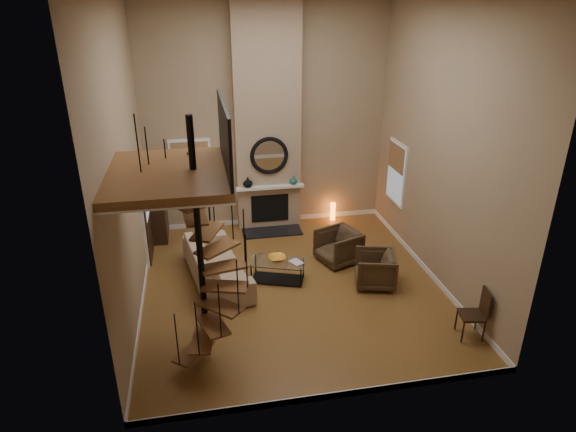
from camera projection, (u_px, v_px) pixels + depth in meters
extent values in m
cube|color=olive|center=(292.00, 285.00, 10.30)|extent=(6.00, 6.50, 0.01)
cube|color=tan|center=(266.00, 119.00, 12.10)|extent=(6.00, 0.02, 5.50)
cube|color=tan|center=(342.00, 233.00, 6.26)|extent=(6.00, 0.02, 5.50)
cube|color=tan|center=(124.00, 168.00, 8.67)|extent=(0.02, 6.50, 5.50)
cube|color=tan|center=(442.00, 150.00, 9.70)|extent=(0.02, 6.50, 5.50)
cube|color=white|center=(268.00, 220.00, 13.18)|extent=(6.00, 0.02, 0.12)
cube|color=white|center=(334.00, 395.00, 7.36)|extent=(6.00, 0.02, 0.12)
cube|color=white|center=(143.00, 298.00, 9.76)|extent=(0.02, 6.50, 0.12)
cube|color=white|center=(426.00, 269.00, 10.78)|extent=(0.02, 6.50, 0.12)
cube|color=tan|center=(267.00, 121.00, 11.93)|extent=(1.60, 0.38, 5.50)
cube|color=black|center=(272.00, 232.00, 12.60)|extent=(1.50, 0.60, 0.04)
cube|color=black|center=(270.00, 208.00, 12.64)|extent=(0.95, 0.02, 0.72)
cube|color=white|center=(270.00, 187.00, 12.33)|extent=(1.70, 0.18, 0.06)
torus|color=black|center=(269.00, 156.00, 12.06)|extent=(0.94, 0.10, 0.94)
cylinder|color=white|center=(269.00, 156.00, 12.07)|extent=(0.80, 0.01, 0.80)
imported|color=black|center=(248.00, 182.00, 12.21)|extent=(0.24, 0.24, 0.25)
imported|color=#195A52|center=(293.00, 180.00, 12.41)|extent=(0.20, 0.20, 0.21)
cube|color=white|center=(191.00, 169.00, 12.23)|extent=(1.02, 0.04, 1.52)
cube|color=#8C9EB2|center=(191.00, 169.00, 12.20)|extent=(0.90, 0.01, 1.40)
cube|color=#A5764A|center=(190.00, 161.00, 12.10)|extent=(0.90, 0.01, 0.98)
cube|color=white|center=(397.00, 173.00, 11.96)|extent=(0.04, 1.02, 1.52)
cube|color=#8C9EB2|center=(396.00, 173.00, 11.95)|extent=(0.01, 0.90, 1.40)
cube|color=#A5764A|center=(396.00, 158.00, 11.79)|extent=(0.01, 0.90, 0.63)
cube|color=white|center=(145.00, 216.00, 10.98)|extent=(0.06, 1.05, 2.16)
cube|color=black|center=(147.00, 216.00, 11.00)|extent=(0.05, 0.90, 2.05)
cube|color=#8C9EB2|center=(146.00, 199.00, 10.83)|extent=(0.01, 0.60, 0.90)
cube|color=brown|center=(168.00, 174.00, 7.02)|extent=(1.70, 2.20, 0.12)
cube|color=white|center=(169.00, 179.00, 7.05)|extent=(1.70, 2.20, 0.03)
cube|color=black|center=(224.00, 135.00, 6.95)|extent=(0.04, 2.20, 0.94)
cylinder|color=black|center=(199.00, 246.00, 7.56)|extent=(0.10, 0.10, 4.02)
cube|color=brown|center=(194.00, 351.00, 7.97)|extent=(0.71, 0.78, 0.04)
cylinder|color=black|center=(177.00, 340.00, 7.49)|extent=(0.02, 0.02, 0.94)
cube|color=brown|center=(203.00, 340.00, 7.83)|extent=(0.46, 0.77, 0.04)
cylinder|color=black|center=(197.00, 329.00, 7.31)|extent=(0.02, 0.02, 0.94)
cube|color=brown|center=(213.00, 324.00, 7.77)|extent=(0.55, 0.79, 0.04)
cylinder|color=black|center=(220.00, 311.00, 7.29)|extent=(0.02, 0.02, 0.94)
cube|color=brown|center=(221.00, 306.00, 7.77)|extent=(0.75, 0.74, 0.04)
cylinder|color=black|center=(238.00, 287.00, 7.40)|extent=(0.02, 0.02, 0.94)
cube|color=brown|center=(225.00, 286.00, 7.81)|extent=(0.79, 0.53, 0.04)
cylinder|color=black|center=(246.00, 261.00, 7.60)|extent=(0.02, 0.02, 0.94)
cube|color=brown|center=(224.00, 267.00, 7.87)|extent=(0.77, 0.48, 0.04)
cylinder|color=black|center=(244.00, 236.00, 7.80)|extent=(0.02, 0.02, 0.94)
cube|color=brown|center=(217.00, 248.00, 7.89)|extent=(0.77, 0.72, 0.04)
cylinder|color=black|center=(232.00, 214.00, 7.95)|extent=(0.02, 0.02, 0.94)
cube|color=brown|center=(207.00, 231.00, 7.85)|extent=(0.58, 0.79, 0.04)
cylinder|color=black|center=(213.00, 196.00, 7.99)|extent=(0.02, 0.02, 0.94)
cube|color=brown|center=(195.00, 217.00, 7.74)|extent=(0.41, 0.75, 0.04)
cylinder|color=black|center=(190.00, 181.00, 7.86)|extent=(0.02, 0.02, 0.94)
cube|color=brown|center=(183.00, 204.00, 7.55)|extent=(0.68, 0.79, 0.04)
cylinder|color=black|center=(167.00, 169.00, 7.60)|extent=(0.02, 0.02, 0.94)
cube|color=brown|center=(173.00, 191.00, 7.31)|extent=(0.80, 0.64, 0.04)
cylinder|color=black|center=(148.00, 158.00, 7.22)|extent=(0.02, 0.02, 0.94)
cube|color=brown|center=(168.00, 178.00, 7.05)|extent=(0.72, 0.34, 0.04)
cylinder|color=black|center=(138.00, 148.00, 6.80)|extent=(0.02, 0.02, 0.94)
cube|color=black|center=(156.00, 202.00, 11.95)|extent=(0.42, 0.89, 1.99)
imported|color=tan|center=(216.00, 263.00, 10.35)|extent=(1.41, 2.66, 0.74)
imported|color=#473320|center=(341.00, 246.00, 11.15)|extent=(1.10, 1.08, 0.78)
imported|color=#473320|center=(379.00, 269.00, 10.18)|extent=(0.98, 0.97, 0.74)
cube|color=silver|center=(278.00, 262.00, 10.30)|extent=(1.30, 0.94, 0.02)
cube|color=black|center=(278.00, 279.00, 10.47)|extent=(1.17, 0.82, 0.01)
cylinder|color=black|center=(251.00, 274.00, 10.27)|extent=(0.04, 0.04, 0.43)
cylinder|color=black|center=(301.00, 278.00, 10.12)|extent=(0.04, 0.04, 0.43)
cylinder|color=black|center=(256.00, 264.00, 10.66)|extent=(0.04, 0.04, 0.43)
cylinder|color=black|center=(303.00, 268.00, 10.52)|extent=(0.04, 0.04, 0.43)
imported|color=gold|center=(277.00, 258.00, 10.33)|extent=(0.36, 0.36, 0.09)
imported|color=gray|center=(295.00, 263.00, 10.22)|extent=(0.31, 0.34, 0.03)
cylinder|color=black|center=(212.00, 248.00, 11.78)|extent=(0.36, 0.36, 0.03)
cylinder|color=black|center=(210.00, 218.00, 11.46)|extent=(0.04, 0.04, 1.56)
cylinder|color=#F2E5C6|center=(208.00, 188.00, 11.16)|extent=(0.40, 0.40, 0.32)
cylinder|color=orange|center=(333.00, 211.00, 13.21)|extent=(0.13, 0.13, 0.48)
cube|color=black|center=(472.00, 315.00, 8.57)|extent=(0.46, 0.46, 0.05)
cube|color=black|center=(486.00, 303.00, 8.46)|extent=(0.11, 0.38, 0.47)
cylinder|color=black|center=(463.00, 333.00, 8.50)|extent=(0.04, 0.04, 0.38)
cylinder|color=black|center=(484.00, 333.00, 8.50)|extent=(0.04, 0.04, 0.38)
cylinder|color=black|center=(456.00, 320.00, 8.82)|extent=(0.04, 0.04, 0.38)
cylinder|color=black|center=(476.00, 320.00, 8.83)|extent=(0.04, 0.04, 0.38)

